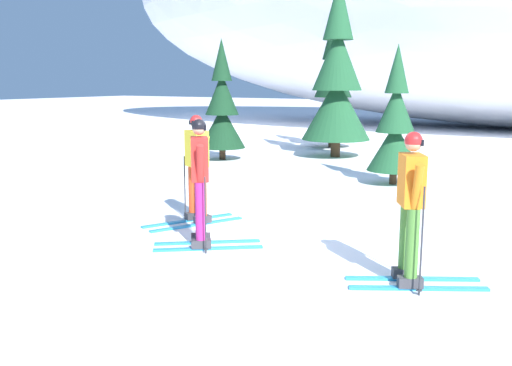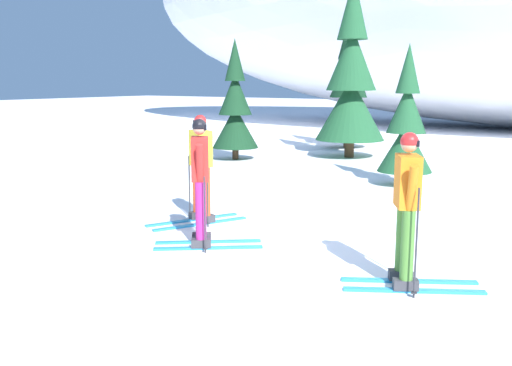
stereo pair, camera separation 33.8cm
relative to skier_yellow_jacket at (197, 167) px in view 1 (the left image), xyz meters
The scene contains 8 objects.
ground_plane 2.24m from the skier_yellow_jacket, ahead, with size 120.00×120.00×0.00m, color white.
skier_yellow_jacket is the anchor object (origin of this frame).
skier_red_jacket 1.44m from the skier_yellow_jacket, 51.42° to the right, with size 1.50×1.28×1.85m.
skier_orange_jacket 4.10m from the skier_yellow_jacket, 16.55° to the right, with size 1.61×1.15×1.82m.
pine_tree_far_left 7.90m from the skier_yellow_jacket, 120.76° to the left, with size 1.40×1.40×3.61m.
pine_tree_center_left 11.81m from the skier_yellow_jacket, 102.05° to the left, with size 1.83×1.83×4.75m.
pine_tree_center 9.29m from the skier_yellow_jacket, 98.19° to the left, with size 2.13×2.13×5.51m.
pine_tree_center_right 5.58m from the skier_yellow_jacket, 71.84° to the left, with size 1.24×1.24×3.20m.
Camera 1 is at (3.67, -7.37, 2.39)m, focal length 40.27 mm.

